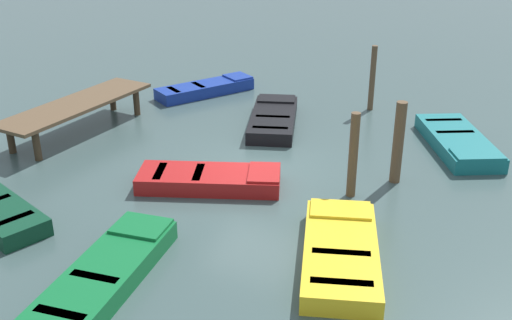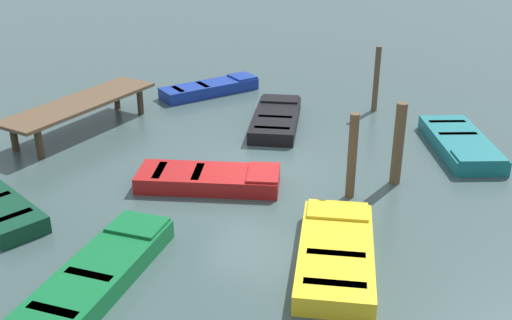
% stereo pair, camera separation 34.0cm
% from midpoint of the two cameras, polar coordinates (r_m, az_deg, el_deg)
% --- Properties ---
extents(ground_plane, '(80.00, 80.00, 0.00)m').
position_cam_midpoint_polar(ground_plane, '(15.98, -0.61, -1.15)').
color(ground_plane, '#384C4C').
extents(dock_segment, '(5.36, 2.08, 0.95)m').
position_cam_midpoint_polar(dock_segment, '(19.14, -16.89, 4.81)').
color(dock_segment, brown).
rests_on(dock_segment, ground_plane).
extents(rowboat_teal, '(3.86, 2.83, 0.46)m').
position_cam_midpoint_polar(rowboat_teal, '(18.22, 17.85, 1.65)').
color(rowboat_teal, '#14666B').
rests_on(rowboat_teal, ground_plane).
extents(rowboat_yellow, '(3.83, 2.37, 0.46)m').
position_cam_midpoint_polar(rowboat_yellow, '(12.33, 7.13, -8.50)').
color(rowboat_yellow, gold).
rests_on(rowboat_yellow, ground_plane).
extents(rowboat_black, '(3.72, 2.28, 0.46)m').
position_cam_midpoint_polar(rowboat_black, '(19.10, 1.13, 3.89)').
color(rowboat_black, black).
rests_on(rowboat_black, ground_plane).
extents(rowboat_green, '(4.03, 1.57, 0.46)m').
position_cam_midpoint_polar(rowboat_green, '(11.96, -14.75, -10.33)').
color(rowboat_green, '#0F602D').
rests_on(rowboat_green, ground_plane).
extents(rowboat_red, '(2.35, 3.73, 0.46)m').
position_cam_midpoint_polar(rowboat_red, '(15.18, -4.93, -1.77)').
color(rowboat_red, maroon).
rests_on(rowboat_red, ground_plane).
extents(rowboat_blue, '(3.56, 2.79, 0.46)m').
position_cam_midpoint_polar(rowboat_blue, '(22.17, -5.15, 6.69)').
color(rowboat_blue, navy).
rests_on(rowboat_blue, ground_plane).
extents(mooring_piling_far_right, '(0.19, 0.19, 2.17)m').
position_cam_midpoint_polar(mooring_piling_far_right, '(20.55, 10.36, 7.52)').
color(mooring_piling_far_right, brown).
rests_on(mooring_piling_far_right, ground_plane).
extents(mooring_piling_mid_left, '(0.27, 0.27, 2.12)m').
position_cam_midpoint_polar(mooring_piling_mid_left, '(15.43, 12.53, 1.58)').
color(mooring_piling_mid_left, brown).
rests_on(mooring_piling_mid_left, ground_plane).
extents(mooring_piling_near_right, '(0.22, 0.22, 2.12)m').
position_cam_midpoint_polar(mooring_piling_near_right, '(14.50, 8.41, 0.43)').
color(mooring_piling_near_right, brown).
rests_on(mooring_piling_near_right, ground_plane).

